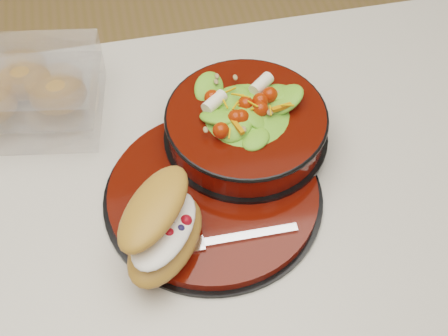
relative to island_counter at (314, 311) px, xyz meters
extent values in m
cube|color=silver|center=(0.00, 0.00, -0.02)|extent=(1.16, 0.66, 0.86)
cube|color=beige|center=(0.00, 0.00, 0.43)|extent=(1.24, 0.74, 0.04)
cylinder|color=black|center=(-0.20, 0.01, 0.45)|extent=(0.31, 0.31, 0.01)
cylinder|color=#4D0902|center=(-0.20, 0.01, 0.46)|extent=(0.29, 0.29, 0.01)
torus|color=black|center=(-0.19, 0.00, 0.46)|extent=(0.17, 0.17, 0.01)
cylinder|color=black|center=(-0.13, 0.09, 0.47)|extent=(0.24, 0.24, 0.01)
cylinder|color=#4D0902|center=(-0.13, 0.09, 0.49)|extent=(0.23, 0.23, 0.04)
torus|color=black|center=(-0.13, 0.09, 0.51)|extent=(0.24, 0.24, 0.01)
ellipsoid|color=#498E27|center=(-0.13, 0.09, 0.51)|extent=(0.19, 0.19, 0.08)
sphere|color=#B51D07|center=(-0.09, 0.09, 0.55)|extent=(0.02, 0.02, 0.02)
sphere|color=#B51D07|center=(-0.10, 0.13, 0.55)|extent=(0.02, 0.02, 0.02)
sphere|color=#B51D07|center=(-0.13, 0.14, 0.55)|extent=(0.02, 0.02, 0.02)
sphere|color=#B51D07|center=(-0.17, 0.13, 0.55)|extent=(0.02, 0.02, 0.02)
sphere|color=#B51D07|center=(-0.18, 0.09, 0.55)|extent=(0.02, 0.02, 0.02)
sphere|color=#B51D07|center=(-0.17, 0.06, 0.55)|extent=(0.02, 0.02, 0.02)
sphere|color=#B51D07|center=(-0.13, 0.05, 0.55)|extent=(0.02, 0.02, 0.02)
sphere|color=#B51D07|center=(-0.10, 0.06, 0.55)|extent=(0.02, 0.02, 0.02)
cylinder|color=silver|center=(-0.10, 0.14, 0.55)|extent=(0.04, 0.04, 0.02)
cylinder|color=silver|center=(-0.18, 0.11, 0.55)|extent=(0.04, 0.04, 0.02)
cube|color=orange|center=(-0.15, 0.06, 0.56)|extent=(0.03, 0.03, 0.01)
cube|color=orange|center=(-0.09, 0.08, 0.56)|extent=(0.03, 0.02, 0.01)
ellipsoid|color=#A87033|center=(-0.28, -0.07, 0.49)|extent=(0.15, 0.16, 0.04)
ellipsoid|color=white|center=(-0.28, -0.07, 0.51)|extent=(0.13, 0.14, 0.02)
ellipsoid|color=#A87033|center=(-0.28, -0.05, 0.54)|extent=(0.14, 0.16, 0.04)
sphere|color=red|center=(-0.30, -0.07, 0.52)|extent=(0.02, 0.02, 0.02)
sphere|color=red|center=(-0.27, -0.08, 0.52)|extent=(0.02, 0.02, 0.02)
sphere|color=red|center=(-0.25, -0.07, 0.52)|extent=(0.02, 0.02, 0.02)
sphere|color=red|center=(-0.29, -0.06, 0.52)|extent=(0.02, 0.02, 0.02)
sphere|color=#191947|center=(-0.29, -0.06, 0.52)|extent=(0.01, 0.01, 0.01)
sphere|color=#191947|center=(-0.26, -0.07, 0.52)|extent=(0.01, 0.01, 0.01)
sphere|color=#191947|center=(-0.28, -0.07, 0.52)|extent=(0.01, 0.01, 0.01)
sphere|color=#191947|center=(-0.26, -0.08, 0.52)|extent=(0.01, 0.01, 0.01)
cube|color=silver|center=(-0.17, -0.07, 0.47)|extent=(0.13, 0.01, 0.00)
cube|color=silver|center=(-0.25, -0.07, 0.47)|extent=(0.04, 0.02, 0.00)
cube|color=white|center=(-0.45, 0.23, 0.47)|extent=(0.26, 0.21, 0.05)
cube|color=white|center=(-0.45, 0.23, 0.52)|extent=(0.26, 0.21, 0.04)
ellipsoid|color=#A87033|center=(-0.40, 0.23, 0.47)|extent=(0.09, 0.07, 0.04)
ellipsoid|color=#A87033|center=(-0.45, 0.27, 0.47)|extent=(0.09, 0.07, 0.04)
camera|label=1|loc=(-0.29, -0.49, 1.17)|focal=50.00mm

